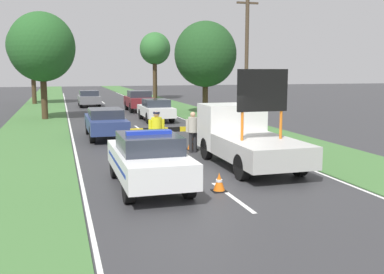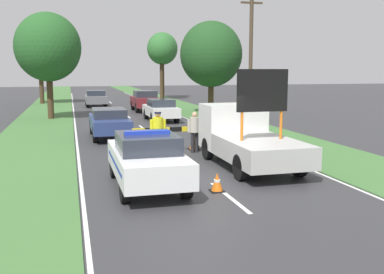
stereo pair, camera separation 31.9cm
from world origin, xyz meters
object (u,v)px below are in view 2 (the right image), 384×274
traffic_cone_near_police (194,142)px  queued_car_hatch_blue (109,122)px  roadside_tree_near_left (161,50)px  work_truck (246,137)px  traffic_cone_centre_front (217,182)px  police_car (147,159)px  queued_car_van_white (161,109)px  utility_pole (251,59)px  roadside_tree_near_right (211,54)px  road_barrier (169,131)px  roadside_tree_mid_right (40,46)px  queued_car_suv_grey (96,98)px  roadside_tree_far_left (48,47)px  police_officer (158,130)px  pedestrian_civilian (195,129)px  roadside_tree_mid_left (162,49)px  queued_car_wagon_maroon (145,100)px

traffic_cone_near_police → queued_car_hatch_blue: size_ratio=0.13×
roadside_tree_near_left → work_truck: bearing=-96.5°
traffic_cone_centre_front → roadside_tree_near_left: bearing=80.9°
police_car → work_truck: (3.80, 2.04, 0.19)m
queued_car_van_white → utility_pole: bearing=121.9°
work_truck → roadside_tree_near_right: (4.43, 18.01, 3.43)m
road_barrier → roadside_tree_mid_right: (-6.47, 28.43, 4.67)m
queued_car_hatch_blue → queued_car_suv_grey: bearing=-91.3°
police_car → queued_car_van_white: (3.61, 16.20, -0.06)m
traffic_cone_near_police → roadside_tree_far_left: 15.77m
roadside_tree_far_left → utility_pole: (10.64, -8.98, -0.88)m
work_truck → traffic_cone_near_police: bearing=-70.8°
queued_car_suv_grey → roadside_tree_far_left: (-3.52, -9.98, 4.00)m
police_car → roadside_tree_far_left: size_ratio=0.65×
utility_pole → traffic_cone_near_police: bearing=-132.7°
police_officer → queued_car_van_white: bearing=-92.7°
work_truck → traffic_cone_centre_front: size_ratio=10.07×
road_barrier → pedestrian_civilian: 1.04m
queued_car_hatch_blue → traffic_cone_centre_front: bearing=100.4°
queued_car_hatch_blue → roadside_tree_near_left: (7.92, 26.49, 4.63)m
police_officer → roadside_tree_mid_left: roadside_tree_mid_left is taller
pedestrian_civilian → roadside_tree_far_left: (-6.04, 14.42, 3.79)m
police_officer → traffic_cone_centre_front: 5.44m
police_officer → queued_car_wagon_maroon: 19.17m
work_truck → roadside_tree_far_left: 18.96m
roadside_tree_mid_left → work_truck: bearing=-97.1°
queued_car_suv_grey → utility_pole: (7.12, -18.97, 3.11)m
road_barrier → traffic_cone_near_police: bearing=13.4°
work_truck → road_barrier: size_ratio=1.74×
police_car → roadside_tree_mid_left: roadside_tree_mid_left is taller
queued_car_van_white → roadside_tree_far_left: bearing=-23.6°
traffic_cone_near_police → roadside_tree_mid_right: (-7.53, 28.30, 5.19)m
police_car → pedestrian_civilian: bearing=66.3°
pedestrian_civilian → roadside_tree_near_left: roadside_tree_near_left is taller
police_officer → queued_car_van_white: police_officer is taller
road_barrier → police_car: bearing=-102.5°
queued_car_hatch_blue → queued_car_van_white: queued_car_hatch_blue is taller
pedestrian_civilian → roadside_tree_far_left: roadside_tree_far_left is taller
traffic_cone_near_police → roadside_tree_near_right: 16.14m
roadside_tree_near_left → roadside_tree_near_right: 16.25m
roadside_tree_mid_left → queued_car_suv_grey: bearing=-129.4°
queued_car_hatch_blue → roadside_tree_near_right: roadside_tree_near_right is taller
roadside_tree_near_left → roadside_tree_near_right: size_ratio=1.02×
queued_car_van_white → roadside_tree_mid_right: bearing=-64.7°
queued_car_wagon_maroon → utility_pole: (3.57, -13.12, 3.00)m
police_officer → traffic_cone_near_police: 2.13m
roadside_tree_mid_left → roadside_tree_mid_right: roadside_tree_mid_right is taller
work_truck → queued_car_hatch_blue: (-4.03, 7.74, -0.22)m
queued_car_van_white → utility_pole: utility_pole is taller
utility_pole → queued_car_hatch_blue: bearing=-176.5°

